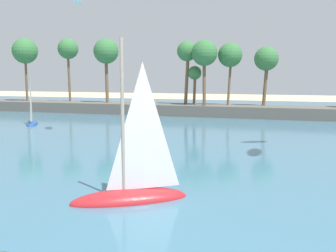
# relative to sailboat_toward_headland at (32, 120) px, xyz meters

# --- Properties ---
(sea) EXTENTS (220.00, 88.70, 0.06)m
(sea) POSITION_rel_sailboat_toward_headland_xyz_m (23.17, 13.21, -0.65)
(sea) COLOR teal
(sea) RESTS_ON ground
(palm_headland) EXTENTS (90.79, 6.69, 13.23)m
(palm_headland) POSITION_rel_sailboat_toward_headland_xyz_m (26.93, 17.65, 4.57)
(palm_headland) COLOR #605B54
(palm_headland) RESTS_ON ground
(sailboat_toward_headland) EXTENTS (3.68, 4.79, 6.88)m
(sailboat_toward_headland) POSITION_rel_sailboat_toward_headland_xyz_m (0.00, 0.00, 0.00)
(sailboat_toward_headland) COLOR #234793
(sailboat_toward_headland) RESTS_ON sea
(sailboat_far_left) EXTENTS (6.15, 4.75, 8.84)m
(sailboat_far_left) POSITION_rel_sailboat_toward_headland_xyz_m (24.21, -24.50, 0.18)
(sailboat_far_left) COLOR red
(sailboat_far_left) RESTS_ON sea
(kite_aloft_low_near_shore) EXTENTS (2.45, 2.79, 0.55)m
(kite_aloft_low_near_shore) POSITION_rel_sailboat_toward_headland_xyz_m (11.02, -6.55, 13.29)
(kite_aloft_low_near_shore) COLOR white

